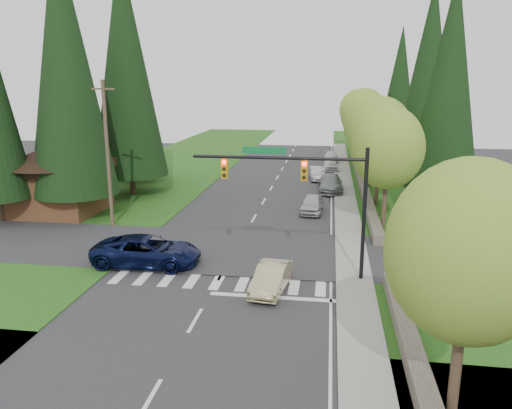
% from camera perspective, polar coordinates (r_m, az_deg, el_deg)
% --- Properties ---
extents(ground, '(120.00, 120.00, 0.00)m').
position_cam_1_polar(ground, '(22.74, -6.29, -11.89)').
color(ground, '#28282B').
rests_on(ground, ground).
extents(grass_east, '(14.00, 110.00, 0.06)m').
position_cam_1_polar(grass_east, '(41.67, 18.70, -0.54)').
color(grass_east, '#1B5316').
rests_on(grass_east, ground).
extents(grass_west, '(14.00, 110.00, 0.06)m').
position_cam_1_polar(grass_west, '(44.92, -15.97, 0.67)').
color(grass_west, '#1B5316').
rests_on(grass_west, ground).
extents(cross_street, '(120.00, 8.00, 0.10)m').
position_cam_1_polar(cross_street, '(29.96, -2.43, -5.36)').
color(cross_street, '#28282B').
rests_on(cross_street, ground).
extents(sidewalk_east, '(1.80, 80.00, 0.13)m').
position_cam_1_polar(sidewalk_east, '(42.93, 10.22, 0.44)').
color(sidewalk_east, gray).
rests_on(sidewalk_east, ground).
extents(curb_east, '(0.20, 80.00, 0.13)m').
position_cam_1_polar(curb_east, '(42.91, 9.09, 0.48)').
color(curb_east, gray).
rests_on(curb_east, ground).
extents(stone_wall_south, '(0.70, 14.00, 0.70)m').
position_cam_1_polar(stone_wall_south, '(19.54, 17.42, -15.91)').
color(stone_wall_south, '#4C4438').
rests_on(stone_wall_south, ground).
extents(stone_wall_north, '(0.70, 40.00, 0.70)m').
position_cam_1_polar(stone_wall_north, '(50.78, 11.92, 2.75)').
color(stone_wall_north, '#4C4438').
rests_on(stone_wall_north, ground).
extents(traffic_signal, '(8.70, 0.37, 6.80)m').
position_cam_1_polar(traffic_signal, '(24.78, 5.90, 2.46)').
color(traffic_signal, black).
rests_on(traffic_signal, ground).
extents(brown_building, '(8.40, 8.40, 5.40)m').
position_cam_1_polar(brown_building, '(40.88, -21.68, 3.41)').
color(brown_building, '#4C2D19').
rests_on(brown_building, ground).
extents(utility_pole, '(1.60, 0.24, 10.00)m').
position_cam_1_polar(utility_pole, '(35.42, -16.61, 5.63)').
color(utility_pole, '#473828').
rests_on(utility_pole, ground).
extents(decid_tree_0, '(4.80, 4.80, 8.37)m').
position_cam_1_polar(decid_tree_0, '(34.26, 14.83, 6.26)').
color(decid_tree_0, '#38281C').
rests_on(decid_tree_0, ground).
extents(decid_tree_1, '(5.20, 5.20, 8.80)m').
position_cam_1_polar(decid_tree_1, '(41.17, 13.97, 7.79)').
color(decid_tree_1, '#38281C').
rests_on(decid_tree_1, ground).
extents(decid_tree_2, '(5.00, 5.00, 8.82)m').
position_cam_1_polar(decid_tree_2, '(48.08, 12.98, 8.81)').
color(decid_tree_2, '#38281C').
rests_on(decid_tree_2, ground).
extents(decid_tree_3, '(5.00, 5.00, 8.55)m').
position_cam_1_polar(decid_tree_3, '(55.07, 12.54, 9.15)').
color(decid_tree_3, '#38281C').
rests_on(decid_tree_3, ground).
extents(decid_tree_4, '(5.40, 5.40, 9.18)m').
position_cam_1_polar(decid_tree_4, '(62.02, 12.22, 10.02)').
color(decid_tree_4, '#38281C').
rests_on(decid_tree_4, ground).
extents(decid_tree_5, '(4.80, 4.80, 8.30)m').
position_cam_1_polar(decid_tree_5, '(69.02, 11.68, 9.96)').
color(decid_tree_5, '#38281C').
rests_on(decid_tree_5, ground).
extents(decid_tree_6, '(5.20, 5.20, 8.86)m').
position_cam_1_polar(decid_tree_6, '(75.98, 11.50, 10.55)').
color(decid_tree_6, '#38281C').
rests_on(decid_tree_6, ground).
extents(decid_tree_south, '(4.60, 4.60, 7.92)m').
position_cam_1_polar(decid_tree_south, '(15.03, 23.11, -5.01)').
color(decid_tree_south, '#38281C').
rests_on(decid_tree_south, ground).
extents(conifer_w_a, '(6.12, 6.12, 19.80)m').
position_cam_1_polar(conifer_w_a, '(38.48, -20.81, 14.38)').
color(conifer_w_a, '#38281C').
rests_on(conifer_w_a, ground).
extents(conifer_w_b, '(5.44, 5.44, 17.80)m').
position_cam_1_polar(conifer_w_b, '(43.42, -21.65, 12.82)').
color(conifer_w_b, '#38281C').
rests_on(conifer_w_b, ground).
extents(conifer_w_c, '(6.46, 6.46, 20.80)m').
position_cam_1_polar(conifer_w_c, '(45.29, -14.68, 15.23)').
color(conifer_w_c, '#38281C').
rests_on(conifer_w_c, ground).
extents(conifer_w_e, '(5.78, 5.78, 18.80)m').
position_cam_1_polar(conifer_w_e, '(51.57, -14.07, 13.93)').
color(conifer_w_e, '#38281C').
rests_on(conifer_w_e, ground).
extents(conifer_e_a, '(5.44, 5.44, 17.80)m').
position_cam_1_polar(conifer_e_a, '(40.70, 21.20, 12.85)').
color(conifer_e_a, '#38281C').
rests_on(conifer_e_a, ground).
extents(conifer_e_b, '(6.12, 6.12, 19.80)m').
position_cam_1_polar(conifer_e_b, '(54.64, 19.16, 14.09)').
color(conifer_e_b, '#38281C').
rests_on(conifer_e_b, ground).
extents(conifer_e_c, '(5.10, 5.10, 16.80)m').
position_cam_1_polar(conifer_e_c, '(68.33, 16.09, 12.84)').
color(conifer_e_c, '#38281C').
rests_on(conifer_e_c, ground).
extents(sedan_champagne, '(1.82, 4.07, 1.30)m').
position_cam_1_polar(sedan_champagne, '(24.31, 1.77, -8.39)').
color(sedan_champagne, tan).
rests_on(sedan_champagne, ground).
extents(suv_navy, '(5.98, 2.91, 1.64)m').
position_cam_1_polar(suv_navy, '(28.11, -12.35, -5.22)').
color(suv_navy, '#0A1034').
rests_on(suv_navy, ground).
extents(parked_car_a, '(1.84, 4.10, 1.37)m').
position_cam_1_polar(parked_car_a, '(38.74, 6.43, 0.07)').
color(parked_car_a, '#BCBBC1').
rests_on(parked_car_a, ground).
extents(parked_car_b, '(2.30, 5.35, 1.53)m').
position_cam_1_polar(parked_car_b, '(46.45, 8.53, 2.40)').
color(parked_car_b, slate).
rests_on(parked_car_b, ground).
extents(parked_car_c, '(1.86, 4.19, 1.34)m').
position_cam_1_polar(parked_car_c, '(51.89, 7.00, 3.54)').
color(parked_car_c, '#B7B7BC').
rests_on(parked_car_c, ground).
extents(parked_car_d, '(1.76, 4.05, 1.36)m').
position_cam_1_polar(parked_car_d, '(57.79, 8.50, 4.55)').
color(parked_car_d, silver).
rests_on(parked_car_d, ground).
extents(parked_car_e, '(1.83, 4.43, 1.28)m').
position_cam_1_polar(parked_car_e, '(63.45, 8.57, 5.33)').
color(parked_car_e, silver).
rests_on(parked_car_e, ground).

